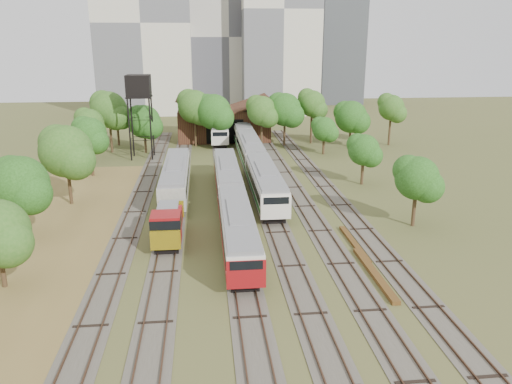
{
  "coord_description": "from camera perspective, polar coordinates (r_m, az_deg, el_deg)",
  "views": [
    {
      "loc": [
        -4.59,
        -32.38,
        17.13
      ],
      "look_at": [
        0.46,
        15.51,
        2.5
      ],
      "focal_mm": 35.0,
      "sensor_mm": 36.0,
      "label": 1
    }
  ],
  "objects": [
    {
      "name": "dry_grass_patch",
      "position": [
        45.86,
        -22.68,
        -6.39
      ],
      "size": [
        14.0,
        60.0,
        0.04
      ],
      "primitive_type": "cube",
      "color": "brown",
      "rests_on": "ground"
    },
    {
      "name": "water_tower",
      "position": [
        76.56,
        -13.27,
        11.47
      ],
      "size": [
        3.59,
        3.59,
        12.4
      ],
      "color": "black",
      "rests_on": "ground"
    },
    {
      "name": "ground",
      "position": [
        36.91,
        1.85,
        -10.76
      ],
      "size": [
        240.0,
        240.0,
        0.0
      ],
      "primitive_type": "plane",
      "color": "#475123",
      "rests_on": "ground"
    },
    {
      "name": "rail_pile_far",
      "position": [
        44.66,
        11.16,
        -5.81
      ],
      "size": [
        0.5,
        8.02,
        0.26
      ],
      "primitive_type": "cube",
      "color": "brown",
      "rests_on": "ground"
    },
    {
      "name": "railcar_rear",
      "position": [
        89.66,
        -4.31,
        7.06
      ],
      "size": [
        2.89,
        16.08,
        3.57
      ],
      "color": "black",
      "rests_on": "ground"
    },
    {
      "name": "tower_right",
      "position": [
        125.95,
        2.64,
        20.01
      ],
      "size": [
        18.0,
        16.0,
        48.0
      ],
      "primitive_type": "cube",
      "color": "beige",
      "rests_on": "ground"
    },
    {
      "name": "railcar_green_set",
      "position": [
        72.24,
        -0.65,
        4.75
      ],
      "size": [
        2.95,
        52.08,
        3.65
      ],
      "color": "black",
      "rests_on": "ground"
    },
    {
      "name": "railcar_red_set",
      "position": [
        50.58,
        -2.8,
        -0.77
      ],
      "size": [
        2.75,
        34.58,
        3.4
      ],
      "color": "black",
      "rests_on": "ground"
    },
    {
      "name": "tree_band_right",
      "position": [
        62.03,
        12.3,
        4.65
      ],
      "size": [
        5.13,
        36.12,
        6.84
      ],
      "color": "#382616",
      "rests_on": "ground"
    },
    {
      "name": "maintenance_shed",
      "position": [
        91.54,
        -3.73,
        7.93
      ],
      "size": [
        16.45,
        11.55,
        7.58
      ],
      "color": "#3C1A15",
      "rests_on": "ground"
    },
    {
      "name": "tower_left",
      "position": [
        128.14,
        -12.67,
        18.24
      ],
      "size": [
        22.0,
        16.0,
        42.0
      ],
      "primitive_type": "cube",
      "color": "beige",
      "rests_on": "ground"
    },
    {
      "name": "shunter_locomotive",
      "position": [
        44.58,
        -10.04,
        -3.82
      ],
      "size": [
        2.52,
        8.1,
        3.29
      ],
      "color": "black",
      "rests_on": "ground"
    },
    {
      "name": "tower_far_right",
      "position": [
        147.55,
        9.49,
        15.46
      ],
      "size": [
        12.0,
        12.0,
        28.0
      ],
      "primitive_type": "cube",
      "color": "#3E4246",
      "rests_on": "ground"
    },
    {
      "name": "tree_band_left",
      "position": [
        62.23,
        -20.32,
        4.87
      ],
      "size": [
        7.53,
        74.92,
        8.66
      ],
      "color": "#382616",
      "rests_on": "ground"
    },
    {
      "name": "tracks",
      "position": [
        60.0,
        -2.02,
        0.34
      ],
      "size": [
        24.6,
        80.0,
        0.19
      ],
      "color": "#4C473D",
      "rests_on": "ground"
    },
    {
      "name": "old_grey_coach",
      "position": [
        58.56,
        -9.15,
        1.66
      ],
      "size": [
        2.89,
        18.0,
        3.57
      ],
      "color": "black",
      "rests_on": "ground"
    },
    {
      "name": "rail_pile_near",
      "position": [
        39.48,
        13.38,
        -9.06
      ],
      "size": [
        0.61,
        9.1,
        0.3
      ],
      "primitive_type": "cube",
      "color": "brown",
      "rests_on": "ground"
    },
    {
      "name": "tree_band_far",
      "position": [
        82.79,
        -2.08,
        9.2
      ],
      "size": [
        51.15,
        9.63,
        9.65
      ],
      "color": "#382616",
      "rests_on": "ground"
    },
    {
      "name": "tower_centre",
      "position": [
        132.55,
        -3.32,
        17.24
      ],
      "size": [
        20.0,
        18.0,
        36.0
      ],
      "primitive_type": "cube",
      "color": "#B2ACA1",
      "rests_on": "ground"
    }
  ]
}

